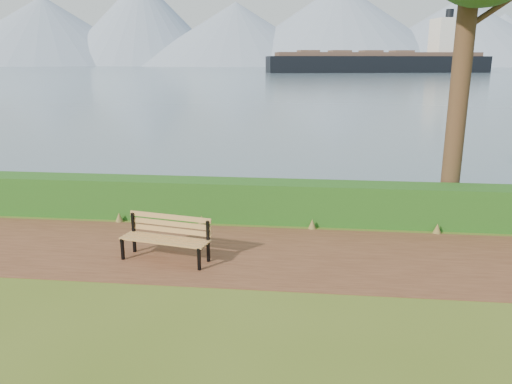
# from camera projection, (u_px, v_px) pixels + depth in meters

# --- Properties ---
(ground) EXTENTS (140.00, 140.00, 0.00)m
(ground) POSITION_uv_depth(u_px,v_px,m) (233.00, 258.00, 10.17)
(ground) COLOR #4A5F1B
(ground) RESTS_ON ground
(path) EXTENTS (40.00, 3.40, 0.01)m
(path) POSITION_uv_depth(u_px,v_px,m) (235.00, 253.00, 10.45)
(path) COLOR #522E1C
(path) RESTS_ON ground
(hedge) EXTENTS (32.00, 0.85, 1.00)m
(hedge) POSITION_uv_depth(u_px,v_px,m) (249.00, 201.00, 12.54)
(hedge) COLOR #1B4B15
(hedge) RESTS_ON ground
(water) EXTENTS (700.00, 510.00, 0.00)m
(water) POSITION_uv_depth(u_px,v_px,m) (311.00, 69.00, 259.99)
(water) COLOR #4A6278
(water) RESTS_ON ground
(mountains) EXTENTS (585.00, 190.00, 70.00)m
(mountains) POSITION_uv_depth(u_px,v_px,m) (301.00, 30.00, 394.27)
(mountains) COLOR gray
(mountains) RESTS_ON ground
(bench) EXTENTS (1.87, 0.88, 0.91)m
(bench) POSITION_uv_depth(u_px,v_px,m) (167.00, 235.00, 10.00)
(bench) COLOR black
(bench) RESTS_ON ground
(cargo_ship) EXTENTS (76.21, 28.14, 22.90)m
(cargo_ship) POSITION_uv_depth(u_px,v_px,m) (385.00, 62.00, 169.91)
(cargo_ship) COLOR black
(cargo_ship) RESTS_ON ground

